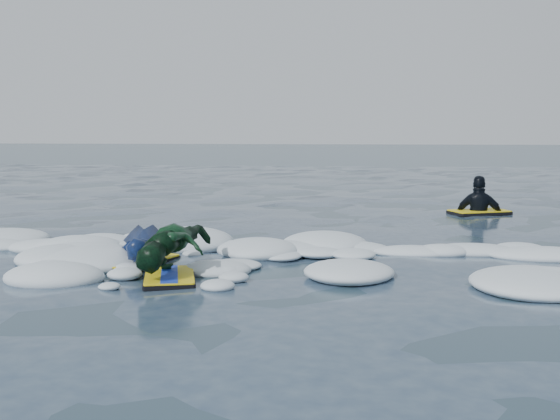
{
  "coord_description": "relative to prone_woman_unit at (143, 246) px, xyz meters",
  "views": [
    {
      "loc": [
        1.56,
        -6.93,
        1.53
      ],
      "look_at": [
        0.57,
        1.6,
        0.52
      ],
      "focal_mm": 45.0,
      "sensor_mm": 36.0,
      "label": 1
    }
  ],
  "objects": [
    {
      "name": "prone_child_unit",
      "position": [
        0.57,
        -0.77,
        0.09
      ],
      "size": [
        0.77,
        1.42,
        0.54
      ],
      "rotation": [
        0.0,
        0.0,
        1.84
      ],
      "color": "black",
      "rests_on": "ground"
    },
    {
      "name": "ground",
      "position": [
        0.91,
        -0.76,
        -0.19
      ],
      "size": [
        120.0,
        120.0,
        0.0
      ],
      "primitive_type": "plane",
      "color": "#19343D",
      "rests_on": "ground"
    },
    {
      "name": "waiting_rider_unit",
      "position": [
        4.56,
        5.0,
        -0.26
      ],
      "size": [
        1.17,
        0.93,
        1.54
      ],
      "rotation": [
        0.0,
        0.0,
        0.41
      ],
      "color": "black",
      "rests_on": "ground"
    },
    {
      "name": "foam_band",
      "position": [
        0.91,
        0.28,
        -0.19
      ],
      "size": [
        12.0,
        3.1,
        0.3
      ],
      "primitive_type": null,
      "color": "white",
      "rests_on": "ground"
    },
    {
      "name": "prone_woman_unit",
      "position": [
        0.0,
        0.0,
        0.0
      ],
      "size": [
        0.83,
        1.57,
        0.37
      ],
      "rotation": [
        0.0,
        0.0,
        1.23
      ],
      "color": "black",
      "rests_on": "ground"
    }
  ]
}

